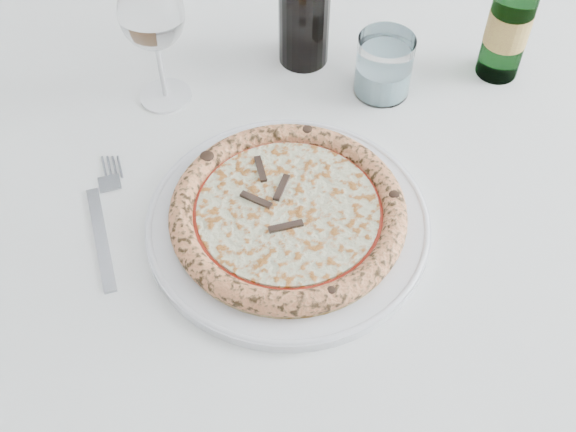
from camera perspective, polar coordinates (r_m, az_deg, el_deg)
name	(u,v)px	position (r m, az deg, el deg)	size (l,w,h in m)	color
floor	(357,379)	(1.61, 5.47, -12.72)	(5.00, 6.00, 0.02)	gray
dining_table	(285,203)	(0.98, -0.21, 1.00)	(1.61, 0.97, 0.76)	brown
plate	(288,222)	(0.85, 0.00, -0.47)	(0.33, 0.33, 0.02)	white
pizza	(288,213)	(0.83, 0.00, 0.26)	(0.28, 0.28, 0.03)	#D9B376
fork	(104,221)	(0.89, -14.36, -0.38)	(0.05, 0.22, 0.00)	gray
wine_glass	(152,17)	(0.94, -10.72, 15.23)	(0.08, 0.08, 0.19)	white
tumbler	(384,69)	(1.00, 7.56, 11.44)	(0.08, 0.08, 0.09)	white
beer_bottle	(511,18)	(1.04, 17.21, 14.70)	(0.06, 0.06, 0.23)	#3E7243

